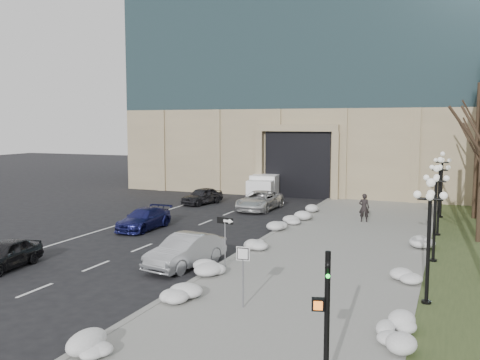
% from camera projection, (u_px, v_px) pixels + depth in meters
% --- Properties ---
extents(ground, '(160.00, 160.00, 0.00)m').
position_uv_depth(ground, '(147.00, 332.00, 17.36)').
color(ground, black).
rests_on(ground, ground).
extents(sidewalk, '(9.00, 40.00, 0.12)m').
position_uv_depth(sidewalk, '(340.00, 247.00, 28.97)').
color(sidewalk, gray).
rests_on(sidewalk, ground).
extents(curb, '(0.30, 40.00, 0.14)m').
position_uv_depth(curb, '(262.00, 240.00, 30.64)').
color(curb, gray).
rests_on(curb, ground).
extents(grass_strip, '(4.00, 40.00, 0.10)m').
position_uv_depth(grass_strip, '(470.00, 258.00, 26.56)').
color(grass_strip, '#354422').
rests_on(grass_strip, ground).
extents(office_tower, '(40.00, 24.70, 36.00)m').
position_uv_depth(office_tower, '(348.00, 11.00, 56.34)').
color(office_tower, tan).
rests_on(office_tower, ground).
extents(car_a, '(1.97, 4.12, 1.36)m').
position_uv_depth(car_a, '(5.00, 254.00, 24.78)').
color(car_a, black).
rests_on(car_a, ground).
extents(car_b, '(2.37, 4.85, 1.53)m').
position_uv_depth(car_b, '(186.00, 251.00, 25.09)').
color(car_b, '#A4A7AC').
rests_on(car_b, ground).
extents(car_c, '(1.92, 4.64, 1.34)m').
position_uv_depth(car_c, '(144.00, 219.00, 33.95)').
color(car_c, navy).
rests_on(car_c, ground).
extents(car_d, '(2.59, 5.37, 1.47)m').
position_uv_depth(car_d, '(259.00, 201.00, 41.49)').
color(car_d, silver).
rests_on(car_d, ground).
extents(car_e, '(2.57, 4.34, 1.38)m').
position_uv_depth(car_e, '(202.00, 196.00, 44.49)').
color(car_e, '#29282D').
rests_on(car_e, ground).
extents(pedestrian, '(0.73, 0.51, 1.92)m').
position_uv_depth(pedestrian, '(364.00, 208.00, 35.89)').
color(pedestrian, black).
rests_on(pedestrian, sidewalk).
extents(box_truck, '(2.97, 6.79, 2.09)m').
position_uv_depth(box_truck, '(267.00, 186.00, 48.85)').
color(box_truck, white).
rests_on(box_truck, ground).
extents(one_way_sign, '(0.90, 0.31, 2.42)m').
position_uv_depth(one_way_sign, '(228.00, 227.00, 24.53)').
color(one_way_sign, slate).
rests_on(one_way_sign, ground).
extents(keep_sign, '(0.51, 0.08, 2.35)m').
position_uv_depth(keep_sign, '(243.00, 264.00, 19.14)').
color(keep_sign, slate).
rests_on(keep_sign, ground).
extents(traffic_signal, '(0.62, 0.82, 3.62)m').
position_uv_depth(traffic_signal, '(326.00, 323.00, 13.32)').
color(traffic_signal, black).
rests_on(traffic_signal, ground).
extents(snow_clump_a, '(1.10, 1.60, 0.36)m').
position_uv_depth(snow_clump_a, '(95.00, 348.00, 15.41)').
color(snow_clump_a, silver).
rests_on(snow_clump_a, sidewalk).
extents(snow_clump_b, '(1.10, 1.60, 0.36)m').
position_uv_depth(snow_clump_b, '(177.00, 295.00, 20.17)').
color(snow_clump_b, silver).
rests_on(snow_clump_b, sidewalk).
extents(snow_clump_c, '(1.10, 1.60, 0.36)m').
position_uv_depth(snow_clump_c, '(212.00, 269.00, 23.74)').
color(snow_clump_c, silver).
rests_on(snow_clump_c, sidewalk).
extents(snow_clump_d, '(1.10, 1.60, 0.36)m').
position_uv_depth(snow_clump_d, '(257.00, 245.00, 28.42)').
color(snow_clump_d, silver).
rests_on(snow_clump_d, sidewalk).
extents(snow_clump_e, '(1.10, 1.60, 0.36)m').
position_uv_depth(snow_clump_e, '(278.00, 228.00, 32.92)').
color(snow_clump_e, silver).
rests_on(snow_clump_e, sidewalk).
extents(snow_clump_f, '(1.10, 1.60, 0.36)m').
position_uv_depth(snow_clump_f, '(303.00, 217.00, 36.91)').
color(snow_clump_f, silver).
rests_on(snow_clump_f, sidewalk).
extents(snow_clump_g, '(1.10, 1.60, 0.36)m').
position_uv_depth(snow_clump_g, '(315.00, 209.00, 40.05)').
color(snow_clump_g, silver).
rests_on(snow_clump_g, sidewalk).
extents(snow_clump_h, '(1.10, 1.60, 0.36)m').
position_uv_depth(snow_clump_h, '(393.00, 325.00, 17.11)').
color(snow_clump_h, silver).
rests_on(snow_clump_h, sidewalk).
extents(snow_clump_i, '(1.10, 1.60, 0.36)m').
position_uv_depth(snow_clump_i, '(409.00, 277.00, 22.46)').
color(snow_clump_i, silver).
rests_on(snow_clump_i, sidewalk).
extents(snow_clump_j, '(1.10, 1.60, 0.36)m').
position_uv_depth(snow_clump_j, '(420.00, 245.00, 28.35)').
color(snow_clump_j, silver).
rests_on(snow_clump_j, sidewalk).
extents(snow_clump_k, '(1.10, 1.60, 0.36)m').
position_uv_depth(snow_clump_k, '(295.00, 221.00, 35.10)').
color(snow_clump_k, silver).
rests_on(snow_clump_k, sidewalk).
extents(snow_clump_l, '(1.10, 1.60, 0.36)m').
position_uv_depth(snow_clump_l, '(389.00, 339.00, 16.04)').
color(snow_clump_l, silver).
rests_on(snow_clump_l, sidewalk).
extents(lamppost_a, '(1.18, 1.18, 4.76)m').
position_uv_depth(lamppost_a, '(429.00, 224.00, 19.49)').
color(lamppost_a, black).
rests_on(lamppost_a, ground).
extents(lamppost_b, '(1.18, 1.18, 4.76)m').
position_uv_depth(lamppost_b, '(435.00, 200.00, 25.49)').
color(lamppost_b, black).
rests_on(lamppost_b, ground).
extents(lamppost_c, '(1.18, 1.18, 4.76)m').
position_uv_depth(lamppost_c, '(439.00, 186.00, 31.48)').
color(lamppost_c, black).
rests_on(lamppost_c, ground).
extents(lamppost_d, '(1.18, 1.18, 4.76)m').
position_uv_depth(lamppost_d, '(442.00, 176.00, 37.48)').
color(lamppost_d, black).
rests_on(lamppost_d, ground).
extents(tree_far, '(3.20, 3.20, 9.50)m').
position_uv_depth(tree_far, '(478.00, 132.00, 36.80)').
color(tree_far, black).
rests_on(tree_far, ground).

